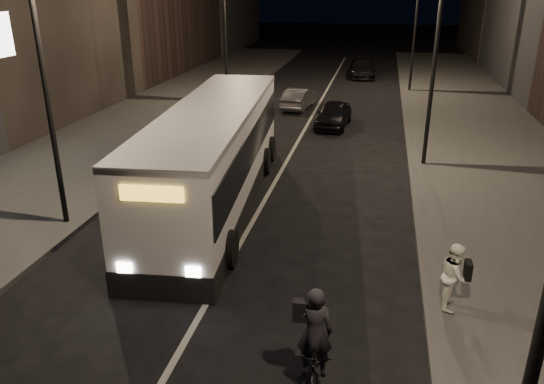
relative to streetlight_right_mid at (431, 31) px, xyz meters
The scene contains 13 objects.
ground 14.18m from the streetlight_right_mid, 113.96° to the right, with size 180.00×180.00×0.00m, color black.
sidewalk_right 6.48m from the streetlight_right_mid, 32.26° to the left, with size 7.00×70.00×0.16m, color #383836.
sidewalk_left 14.94m from the streetlight_right_mid, behind, with size 7.00×70.00×0.16m, color #383836.
streetlight_right_mid is the anchor object (origin of this frame).
streetlight_right_far 16.00m from the streetlight_right_mid, 90.00° to the left, with size 1.20×0.44×8.12m.
streetlight_left_near 13.33m from the streetlight_right_mid, 143.12° to the right, with size 1.20×0.44×8.12m.
streetlight_left_far 14.62m from the streetlight_right_mid, 136.84° to the left, with size 1.20×0.44×8.12m.
city_bus 9.38m from the streetlight_right_mid, 143.01° to the right, with size 3.70×12.53×3.33m.
cyclist_on_bicycle 14.39m from the streetlight_right_mid, 100.61° to the right, with size 0.85×1.95×2.18m.
pedestrian_woman 11.33m from the streetlight_right_mid, 88.53° to the right, with size 0.77×0.60×1.57m, color white.
car_near 8.43m from the streetlight_right_mid, 124.54° to the left, with size 1.52×3.78×1.29m, color black.
car_mid 12.46m from the streetlight_right_mid, 123.66° to the left, with size 1.29×3.70×1.22m, color #3E3E41.
car_far 22.45m from the streetlight_right_mid, 98.38° to the left, with size 1.99×4.91×1.42m, color black.
Camera 1 is at (3.65, -9.36, 7.09)m, focal length 35.00 mm.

